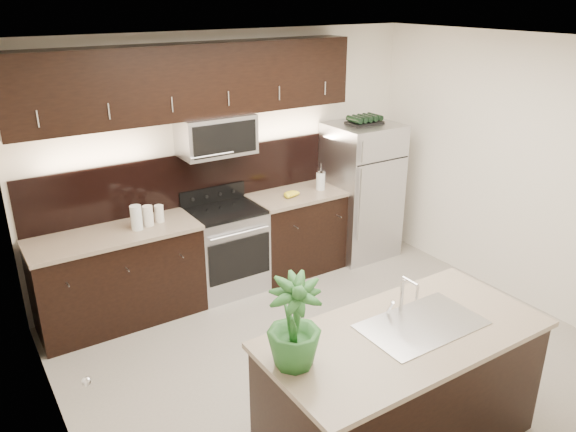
# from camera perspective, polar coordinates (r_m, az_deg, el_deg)

# --- Properties ---
(ground) EXTENTS (4.50, 4.50, 0.00)m
(ground) POSITION_cam_1_polar(r_m,az_deg,el_deg) (5.19, 5.18, -14.17)
(ground) COLOR gray
(ground) RESTS_ON ground
(room_walls) EXTENTS (4.52, 4.02, 2.71)m
(room_walls) POSITION_cam_1_polar(r_m,az_deg,el_deg) (4.33, 5.06, 3.55)
(room_walls) COLOR silver
(room_walls) RESTS_ON ground
(counter_run) EXTENTS (3.51, 0.65, 0.94)m
(counter_run) POSITION_cam_1_polar(r_m,az_deg,el_deg) (6.01, -8.07, -3.80)
(counter_run) COLOR black
(counter_run) RESTS_ON ground
(upper_fixtures) EXTENTS (3.49, 0.40, 1.66)m
(upper_fixtures) POSITION_cam_1_polar(r_m,az_deg,el_deg) (5.64, -9.37, 12.30)
(upper_fixtures) COLOR black
(upper_fixtures) RESTS_ON counter_run
(island) EXTENTS (1.96, 0.96, 0.94)m
(island) POSITION_cam_1_polar(r_m,az_deg,el_deg) (4.17, 11.33, -16.83)
(island) COLOR black
(island) RESTS_ON ground
(sink_faucet) EXTENTS (0.84, 0.50, 0.28)m
(sink_faucet) POSITION_cam_1_polar(r_m,az_deg,el_deg) (3.99, 13.34, -10.46)
(sink_faucet) COLOR silver
(sink_faucet) RESTS_ON island
(refrigerator) EXTENTS (0.79, 0.71, 1.63)m
(refrigerator) POSITION_cam_1_polar(r_m,az_deg,el_deg) (6.83, 7.42, 2.56)
(refrigerator) COLOR #B2B2B7
(refrigerator) RESTS_ON ground
(wine_rack) EXTENTS (0.40, 0.25, 0.10)m
(wine_rack) POSITION_cam_1_polar(r_m,az_deg,el_deg) (6.60, 7.79, 9.62)
(wine_rack) COLOR black
(wine_rack) RESTS_ON refrigerator
(plant) EXTENTS (0.43, 0.43, 0.58)m
(plant) POSITION_cam_1_polar(r_m,az_deg,el_deg) (3.36, 0.62, -10.79)
(plant) COLOR #255B24
(plant) RESTS_ON island
(canisters) EXTENTS (0.35, 0.17, 0.24)m
(canisters) POSITION_cam_1_polar(r_m,az_deg,el_deg) (5.55, -14.31, -0.01)
(canisters) COLOR silver
(canisters) RESTS_ON counter_run
(french_press) EXTENTS (0.11, 0.11, 0.31)m
(french_press) POSITION_cam_1_polar(r_m,az_deg,el_deg) (6.41, 3.33, 3.68)
(french_press) COLOR silver
(french_press) RESTS_ON counter_run
(bananas) EXTENTS (0.23, 0.20, 0.06)m
(bananas) POSITION_cam_1_polar(r_m,az_deg,el_deg) (6.16, -0.11, 2.13)
(bananas) COLOR yellow
(bananas) RESTS_ON counter_run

